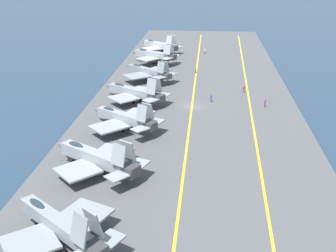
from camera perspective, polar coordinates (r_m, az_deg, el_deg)
The scene contains 16 objects.
ground_plane at distance 90.96m, azimuth 3.26°, elevation 2.45°, with size 2000.00×2000.00×0.00m, color #23384C.
carrier_deck at distance 90.90m, azimuth 3.26°, elevation 2.57°, with size 193.28×45.24×0.40m, color #4C4C4F.
deck_stripe_foul_line at distance 91.27m, azimuth 11.09°, elevation 2.40°, with size 173.96×0.36×0.01m, color yellow.
deck_stripe_centerline at distance 90.83m, azimuth 3.26°, elevation 2.69°, with size 173.96×0.36×0.01m, color yellow.
parked_jet_second at distance 49.32m, azimuth -14.70°, elevation -12.75°, with size 13.65×15.32×6.62m.
parked_jet_third at distance 63.59m, azimuth -9.83°, elevation -4.22°, with size 13.50×16.28×6.25m.
parked_jet_fourth at distance 77.97m, azimuth -6.00°, elevation 1.11°, with size 13.81×15.00×6.16m.
parked_jet_fifth at distance 93.14m, azimuth -4.65°, elevation 4.63°, with size 13.16×16.43×6.36m.
parked_jet_sixth at distance 109.71m, azimuth -2.75°, elevation 7.41°, with size 14.11×15.33×5.85m.
parked_jet_seventh at distance 127.29m, azimuth -1.95°, elevation 9.63°, with size 12.69×15.48×6.27m.
parked_jet_eighth at distance 141.88m, azimuth -1.22°, elevation 10.89°, with size 13.26×15.10×6.37m.
crew_blue_vest at distance 93.49m, azimuth 5.85°, elevation 3.83°, with size 0.45×0.38×1.80m.
crew_green_vest at distance 116.75m, azimuth 3.76°, elevation 7.61°, with size 0.44×0.36×1.73m.
crew_white_vest at distance 140.56m, azimuth 4.99°, elevation 10.08°, with size 0.39×0.27×1.75m.
crew_red_vest at distance 101.09m, azimuth 10.25°, elevation 4.99°, with size 0.39×0.45×1.79m.
crew_purple_vest at distance 92.27m, azimuth 13.01°, elevation 3.10°, with size 0.45×0.38×1.77m.
Camera 1 is at (-85.57, -2.96, 30.71)m, focal length 45.00 mm.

